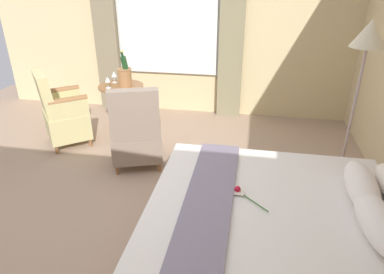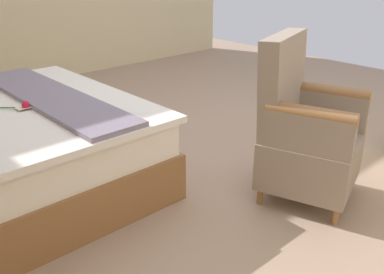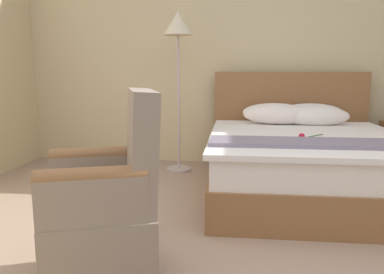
# 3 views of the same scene
# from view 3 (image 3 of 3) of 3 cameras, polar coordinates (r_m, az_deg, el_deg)

# --- Properties ---
(wall_headboard_side) EXTENTS (5.67, 0.12, 3.05)m
(wall_headboard_side) POSITION_cam_3_polar(r_m,az_deg,el_deg) (4.60, 10.20, 15.05)
(wall_headboard_side) COLOR beige
(wall_headboard_side) RESTS_ON ground
(bed) EXTENTS (1.71, 2.05, 1.10)m
(bed) POSITION_cam_3_polar(r_m,az_deg,el_deg) (3.57, 16.51, -2.95)
(bed) COLOR brown
(bed) RESTS_ON ground
(floor_lamp_brass) EXTENTS (0.32, 0.32, 1.73)m
(floor_lamp_brass) POSITION_cam_3_polar(r_m,az_deg,el_deg) (4.11, -2.14, 14.66)
(floor_lamp_brass) COLOR #BBAAAF
(floor_lamp_brass) RESTS_ON ground
(armchair_by_window) EXTENTS (0.70, 0.70, 1.00)m
(armchair_by_window) POSITION_cam_3_polar(r_m,az_deg,el_deg) (2.00, -12.43, -9.93)
(armchair_by_window) COLOR brown
(armchair_by_window) RESTS_ON ground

